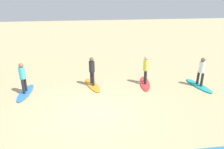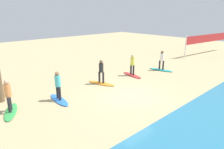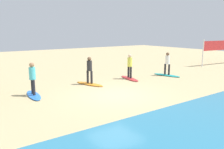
{
  "view_description": "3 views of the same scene",
  "coord_description": "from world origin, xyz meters",
  "px_view_note": "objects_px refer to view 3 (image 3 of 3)",
  "views": [
    {
      "loc": [
        0.17,
        8.52,
        5.26
      ],
      "look_at": [
        -1.17,
        -2.25,
        0.86
      ],
      "focal_mm": 34.24,
      "sensor_mm": 36.0,
      "label": 1
    },
    {
      "loc": [
        8.68,
        7.74,
        4.85
      ],
      "look_at": [
        0.46,
        -1.08,
        1.19
      ],
      "focal_mm": 32.91,
      "sensor_mm": 36.0,
      "label": 2
    },
    {
      "loc": [
        6.87,
        9.38,
        3.3
      ],
      "look_at": [
        -1.01,
        -1.68,
        0.71
      ],
      "focal_mm": 37.05,
      "sensor_mm": 36.0,
      "label": 3
    }
  ],
  "objects_px": {
    "surfer_orange": "(89,68)",
    "surfer_blue": "(32,76)",
    "surfer_teal": "(167,62)",
    "surfboard_red": "(130,78)",
    "surfboard_blue": "(34,95)",
    "surfer_red": "(130,64)",
    "surfboard_orange": "(90,84)",
    "surfboard_teal": "(167,75)"
  },
  "relations": [
    {
      "from": "surfboard_teal",
      "to": "surfboard_orange",
      "type": "xyz_separation_m",
      "value": [
        6.09,
        -0.84,
        0.0
      ]
    },
    {
      "from": "surfer_orange",
      "to": "surfer_blue",
      "type": "xyz_separation_m",
      "value": [
        3.62,
        0.53,
        0.0
      ]
    },
    {
      "from": "surfboard_blue",
      "to": "surfer_blue",
      "type": "bearing_deg",
      "value": 95.52
    },
    {
      "from": "surfer_teal",
      "to": "surfer_orange",
      "type": "relative_size",
      "value": 1.0
    },
    {
      "from": "surfer_red",
      "to": "surfboard_blue",
      "type": "xyz_separation_m",
      "value": [
        6.7,
        0.39,
        -0.99
      ]
    },
    {
      "from": "surfboard_red",
      "to": "surfboard_orange",
      "type": "bearing_deg",
      "value": -82.32
    },
    {
      "from": "surfer_teal",
      "to": "surfboard_red",
      "type": "distance_m",
      "value": 3.24
    },
    {
      "from": "surfboard_red",
      "to": "surfboard_blue",
      "type": "xyz_separation_m",
      "value": [
        6.7,
        0.39,
        0.0
      ]
    },
    {
      "from": "surfboard_teal",
      "to": "surfer_teal",
      "type": "bearing_deg",
      "value": -13.26
    },
    {
      "from": "surfer_orange",
      "to": "surfboard_blue",
      "type": "relative_size",
      "value": 0.78
    },
    {
      "from": "surfer_blue",
      "to": "surfer_teal",
      "type": "bearing_deg",
      "value": 178.2
    },
    {
      "from": "surfer_red",
      "to": "surfboard_orange",
      "type": "distance_m",
      "value": 3.24
    },
    {
      "from": "surfer_red",
      "to": "surfboard_red",
      "type": "bearing_deg",
      "value": -90.0
    },
    {
      "from": "surfboard_red",
      "to": "surfboard_orange",
      "type": "xyz_separation_m",
      "value": [
        3.08,
        -0.14,
        0.0
      ]
    },
    {
      "from": "surfboard_teal",
      "to": "surfer_red",
      "type": "height_order",
      "value": "surfer_red"
    },
    {
      "from": "surfer_red",
      "to": "surfboard_orange",
      "type": "height_order",
      "value": "surfer_red"
    },
    {
      "from": "surfboard_red",
      "to": "surfboard_blue",
      "type": "height_order",
      "value": "same"
    },
    {
      "from": "surfboard_teal",
      "to": "surfer_orange",
      "type": "bearing_deg",
      "value": -111.09
    },
    {
      "from": "surfer_teal",
      "to": "surfboard_orange",
      "type": "xyz_separation_m",
      "value": [
        6.09,
        -0.84,
        -0.99
      ]
    },
    {
      "from": "surfer_teal",
      "to": "surfer_orange",
      "type": "bearing_deg",
      "value": -7.83
    },
    {
      "from": "surfer_teal",
      "to": "surfer_red",
      "type": "xyz_separation_m",
      "value": [
        3.01,
        -0.69,
        0.0
      ]
    },
    {
      "from": "surfboard_teal",
      "to": "surfboard_orange",
      "type": "bearing_deg",
      "value": -111.09
    },
    {
      "from": "surfboard_red",
      "to": "surfboard_teal",
      "type": "bearing_deg",
      "value": 87.35
    },
    {
      "from": "surfboard_orange",
      "to": "surfer_orange",
      "type": "distance_m",
      "value": 0.99
    },
    {
      "from": "surfboard_teal",
      "to": "surfer_orange",
      "type": "xyz_separation_m",
      "value": [
        6.09,
        -0.84,
        0.99
      ]
    },
    {
      "from": "surfboard_teal",
      "to": "surfer_orange",
      "type": "height_order",
      "value": "surfer_orange"
    },
    {
      "from": "surfer_teal",
      "to": "surfboard_orange",
      "type": "relative_size",
      "value": 0.78
    },
    {
      "from": "surfer_red",
      "to": "surfboard_blue",
      "type": "height_order",
      "value": "surfer_red"
    },
    {
      "from": "surfer_blue",
      "to": "surfboard_blue",
      "type": "bearing_deg",
      "value": 0.0
    },
    {
      "from": "surfer_teal",
      "to": "surfer_red",
      "type": "distance_m",
      "value": 3.08
    },
    {
      "from": "surfer_orange",
      "to": "surfer_blue",
      "type": "distance_m",
      "value": 3.65
    },
    {
      "from": "surfboard_teal",
      "to": "surfer_red",
      "type": "distance_m",
      "value": 3.24
    },
    {
      "from": "surfboard_teal",
      "to": "surfer_blue",
      "type": "xyz_separation_m",
      "value": [
        9.7,
        -0.3,
        0.99
      ]
    },
    {
      "from": "surfboard_red",
      "to": "surfboard_blue",
      "type": "relative_size",
      "value": 1.0
    },
    {
      "from": "surfboard_teal",
      "to": "surfboard_red",
      "type": "height_order",
      "value": "same"
    },
    {
      "from": "surfboard_teal",
      "to": "surfer_red",
      "type": "xyz_separation_m",
      "value": [
        3.01,
        -0.69,
        0.99
      ]
    },
    {
      "from": "surfboard_red",
      "to": "surfer_orange",
      "type": "relative_size",
      "value": 1.28
    },
    {
      "from": "surfboard_red",
      "to": "surfer_orange",
      "type": "distance_m",
      "value": 3.24
    },
    {
      "from": "surfboard_blue",
      "to": "surfer_red",
      "type": "bearing_deg",
      "value": 98.84
    },
    {
      "from": "surfer_orange",
      "to": "surfer_blue",
      "type": "height_order",
      "value": "same"
    },
    {
      "from": "surfer_red",
      "to": "surfer_teal",
      "type": "bearing_deg",
      "value": 167.0
    },
    {
      "from": "surfer_orange",
      "to": "surfboard_red",
      "type": "bearing_deg",
      "value": 177.33
    }
  ]
}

